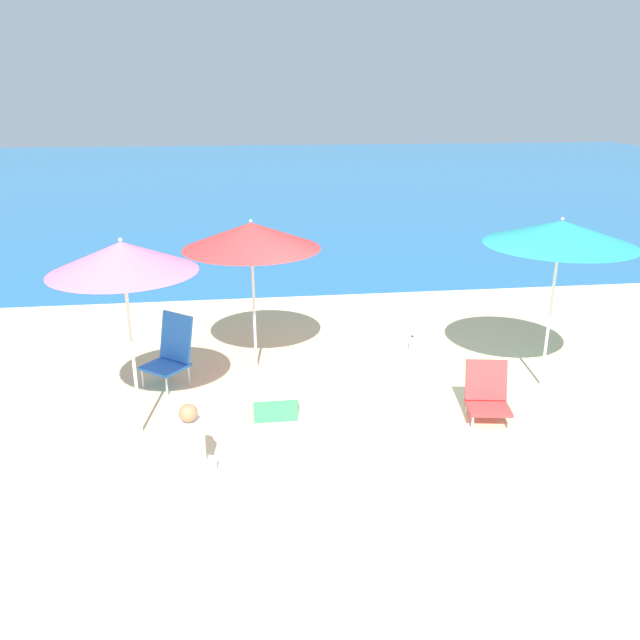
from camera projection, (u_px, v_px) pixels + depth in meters
The scene contains 10 objects.
ground_plane at pixel (383, 430), 7.15m from camera, with size 60.00×60.00×0.00m, color beige.
sea_water at pixel (269, 175), 30.66m from camera, with size 60.00×40.00×0.01m.
beach_umbrella_teal at pixel (561, 233), 7.59m from camera, with size 1.85×1.85×2.23m.
beach_umbrella_pink at pixel (122, 257), 6.41m from camera, with size 1.54×1.54×2.25m.
beach_umbrella_red at pixel (251, 236), 8.13m from camera, with size 1.82×1.82×2.11m.
beach_chair_blue at pixel (171, 350), 8.19m from camera, with size 0.75×0.76×0.93m.
beach_chair_red at pixel (487, 393), 7.34m from camera, with size 0.56×0.58×0.67m.
person_seated_near at pixel (191, 448), 6.17m from camera, with size 0.47×0.49×0.81m.
water_bottle at pixel (412, 344), 9.42m from camera, with size 0.08×0.08×0.21m.
cooler_box at pixel (275, 402), 7.42m from camera, with size 0.53×0.37×0.36m.
Camera 1 is at (-1.53, -6.16, 3.60)m, focal length 35.00 mm.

